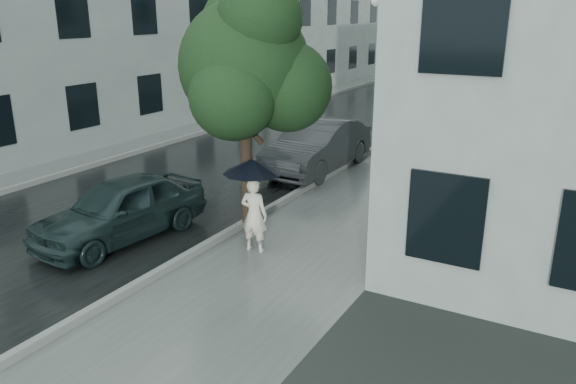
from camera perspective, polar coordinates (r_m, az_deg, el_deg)
The scene contains 14 objects.
ground at distance 9.90m, azimuth -6.54°, elevation -10.78°, with size 120.00×120.00×0.00m, color black.
sidewalk at distance 20.17m, azimuth 14.24°, elevation 3.87°, with size 3.50×60.00×0.01m, color slate.
kerb_near at distance 20.68m, azimuth 9.38°, elevation 4.73°, with size 0.15×60.00×0.15m, color slate.
asphalt_road at distance 22.08m, azimuth 0.78°, elevation 5.62°, with size 6.85×60.00×0.00m, color black.
kerb_far at distance 23.89m, azimuth -6.67°, elevation 6.64°, with size 0.15×60.00×0.15m, color slate.
sidewalk_far at distance 24.45m, azimuth -8.44°, elevation 6.65°, with size 1.70×60.00×0.01m, color #4C5451.
building_far_a at distance 24.14m, azimuth -23.55°, elevation 16.63°, with size 7.02×20.00×9.50m.
building_far_b at distance 41.55m, azimuth 2.11°, elevation 17.00°, with size 7.02×18.00×8.00m.
pedestrian at distance 11.40m, azimuth -3.46°, elevation -2.34°, with size 0.57×0.37×1.56m, color silver.
umbrella at distance 11.09m, azimuth -3.63°, elevation 2.62°, with size 1.53×1.53×1.06m.
street_tree at distance 12.11m, azimuth -4.18°, elevation 12.95°, with size 3.59×3.26×5.44m.
lamp_post at distance 20.08m, azimuth 9.58°, elevation 12.69°, with size 0.83×0.43×5.18m.
car_near at distance 12.57m, azimuth -16.62°, elevation -1.63°, with size 1.60×3.97×1.35m, color #18292A.
car_far at distance 17.25m, azimuth 3.05°, elevation 4.70°, with size 1.64×4.70×1.55m, color #25292B.
Camera 1 is at (5.16, -6.98, 4.75)m, focal length 35.00 mm.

